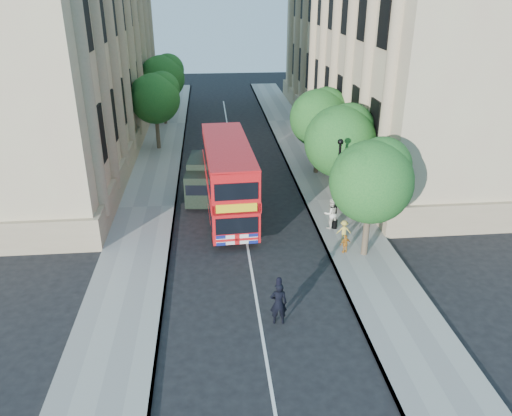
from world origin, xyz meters
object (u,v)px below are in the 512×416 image
object	(u,v)px
woman_pedestrian	(331,213)
police_constable	(279,303)
lamp_post	(337,188)
box_van	(203,180)
double_decker_bus	(228,177)

from	to	relation	value
woman_pedestrian	police_constable	bearing A→B (deg)	47.53
lamp_post	box_van	xyz separation A→B (m)	(-7.26, 5.15, -1.24)
double_decker_bus	box_van	size ratio (longest dim) A/B	2.01
police_constable	woman_pedestrian	size ratio (longest dim) A/B	1.07
police_constable	box_van	bearing A→B (deg)	-74.14
lamp_post	woman_pedestrian	distance (m)	1.53
police_constable	lamp_post	bearing A→B (deg)	-115.06
lamp_post	woman_pedestrian	size ratio (longest dim) A/B	2.92
box_van	woman_pedestrian	bearing A→B (deg)	-30.09
lamp_post	police_constable	xyz separation A→B (m)	(-4.27, -8.00, -1.56)
lamp_post	box_van	size ratio (longest dim) A/B	1.10
lamp_post	double_decker_bus	bearing A→B (deg)	155.48
box_van	double_decker_bus	bearing A→B (deg)	-53.87
double_decker_bus	box_van	distance (m)	3.12
lamp_post	police_constable	distance (m)	9.20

